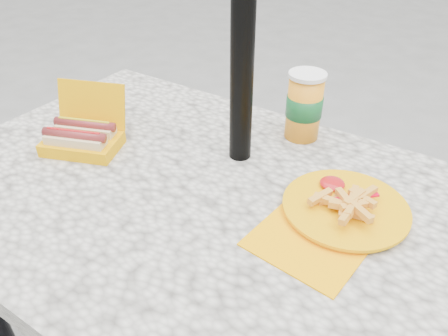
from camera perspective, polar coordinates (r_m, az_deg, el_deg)
The scene contains 4 objects.
picnic_table at distance 0.98m, azimuth -3.03°, elevation -7.97°, with size 1.20×0.80×0.75m.
hotdog_box at distance 1.08m, azimuth -18.00°, elevation 3.92°, with size 0.21×0.20×0.14m.
fries_plate at distance 0.87m, azimuth 15.25°, elevation -5.16°, with size 0.25×0.33×0.05m.
soda_cup at distance 1.07m, azimuth 10.44°, elevation 8.01°, with size 0.09×0.09×0.17m.
Camera 1 is at (0.44, -0.57, 1.30)m, focal length 35.00 mm.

